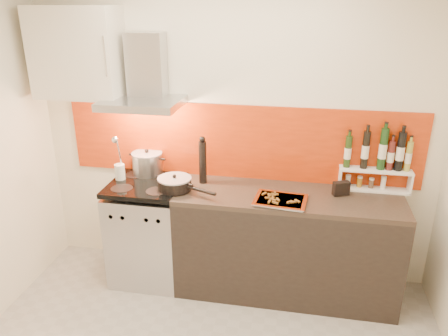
% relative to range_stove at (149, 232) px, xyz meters
% --- Properties ---
extents(back_wall, '(3.40, 0.02, 2.60)m').
position_rel_range_stove_xyz_m(back_wall, '(0.70, 0.30, 0.86)').
color(back_wall, silver).
rests_on(back_wall, ground).
extents(backsplash, '(3.00, 0.02, 0.64)m').
position_rel_range_stove_xyz_m(backsplash, '(0.75, 0.29, 0.78)').
color(backsplash, '#9E2808').
rests_on(backsplash, back_wall).
extents(range_stove, '(0.60, 0.60, 0.91)m').
position_rel_range_stove_xyz_m(range_stove, '(0.00, 0.00, 0.00)').
color(range_stove, '#B7B7BA').
rests_on(range_stove, ground).
extents(counter, '(1.80, 0.60, 0.90)m').
position_rel_range_stove_xyz_m(counter, '(1.20, 0.00, 0.01)').
color(counter, black).
rests_on(counter, ground).
extents(range_hood, '(0.62, 0.50, 0.61)m').
position_rel_range_stove_xyz_m(range_hood, '(0.00, 0.14, 1.30)').
color(range_hood, '#B7B7BA').
rests_on(range_hood, back_wall).
extents(upper_cabinet, '(0.70, 0.35, 0.72)m').
position_rel_range_stove_xyz_m(upper_cabinet, '(-0.55, 0.13, 1.51)').
color(upper_cabinet, silver).
rests_on(upper_cabinet, back_wall).
extents(stock_pot, '(0.27, 0.27, 0.23)m').
position_rel_range_stove_xyz_m(stock_pot, '(-0.05, 0.20, 0.57)').
color(stock_pot, '#B7B7BA').
rests_on(stock_pot, range_stove).
extents(saute_pan, '(0.51, 0.30, 0.13)m').
position_rel_range_stove_xyz_m(saute_pan, '(0.29, -0.08, 0.52)').
color(saute_pan, black).
rests_on(saute_pan, range_stove).
extents(utensil_jar, '(0.09, 0.13, 0.41)m').
position_rel_range_stove_xyz_m(utensil_jar, '(-0.24, 0.03, 0.58)').
color(utensil_jar, silver).
rests_on(utensil_jar, range_stove).
extents(pepper_mill, '(0.06, 0.06, 0.41)m').
position_rel_range_stove_xyz_m(pepper_mill, '(0.47, 0.12, 0.66)').
color(pepper_mill, black).
rests_on(pepper_mill, counter).
extents(step_shelf, '(0.56, 0.15, 0.52)m').
position_rel_range_stove_xyz_m(step_shelf, '(1.88, 0.23, 0.69)').
color(step_shelf, white).
rests_on(step_shelf, counter).
extents(caddy_box, '(0.14, 0.10, 0.11)m').
position_rel_range_stove_xyz_m(caddy_box, '(1.60, 0.07, 0.52)').
color(caddy_box, black).
rests_on(caddy_box, counter).
extents(baking_tray, '(0.42, 0.34, 0.03)m').
position_rel_range_stove_xyz_m(baking_tray, '(1.14, -0.14, 0.47)').
color(baking_tray, silver).
rests_on(baking_tray, counter).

